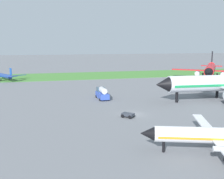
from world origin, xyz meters
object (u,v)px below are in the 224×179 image
Objects in this scene: airplane_foreground_turboprop at (216,135)px; fuel_truck_near_gate at (102,93)px; airplane_parked_jet_far at (210,69)px; baggage_cart_midfield at (128,115)px; airplane_midfield_jet at (221,83)px; airplane_taxiing_turboprop at (4,76)px.

fuel_truck_near_gate is (-7.43, 39.71, -1.06)m from airplane_foreground_turboprop.
baggage_cart_midfield is at bearing -10.15° from airplane_parked_jet_far.
airplane_foreground_turboprop is 3.54× the size of fuel_truck_near_gate.
baggage_cart_midfield is at bearing 22.76° from airplane_midfield_jet.
airplane_taxiing_turboprop reaches higher than baggage_cart_midfield.
airplane_midfield_jet is at bearing -161.35° from airplane_taxiing_turboprop.
fuel_truck_near_gate is at bearing -24.36° from airplane_parked_jet_far.
airplane_midfield_jet is (22.11, 30.25, 1.97)m from airplane_foreground_turboprop.
airplane_taxiing_turboprop is at bearing -38.19° from airplane_midfield_jet.
airplane_taxiing_turboprop is at bearing 162.28° from baggage_cart_midfield.
airplane_foreground_turboprop is 21.43m from baggage_cart_midfield.
baggage_cart_midfield is at bearing -177.88° from fuel_truck_near_gate.
airplane_midfield_jet is 5.52× the size of fuel_truck_near_gate.
airplane_midfield_jet reaches higher than baggage_cart_midfield.
baggage_cart_midfield is (-28.25, -9.82, -4.05)m from airplane_midfield_jet.
airplane_midfield_jet reaches higher than airplane_taxiing_turboprop.
fuel_truck_near_gate is (-52.57, -29.79, -2.45)m from airplane_parked_jet_far.
airplane_foreground_turboprop reaches higher than airplane_taxiing_turboprop.
baggage_cart_midfield is (1.29, -19.29, -1.01)m from fuel_truck_near_gate.
airplane_foreground_turboprop is 40.42m from fuel_truck_near_gate.
airplane_taxiing_turboprop is 5.65× the size of baggage_cart_midfield.
airplane_midfield_jet is at bearing 5.70° from airplane_parked_jet_far.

